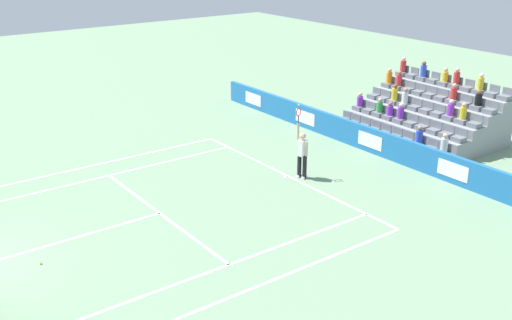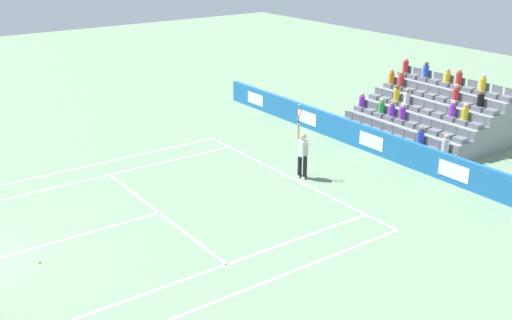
{
  "view_description": "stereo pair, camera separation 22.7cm",
  "coord_description": "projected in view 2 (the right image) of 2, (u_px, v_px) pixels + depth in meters",
  "views": [
    {
      "loc": [
        -16.64,
        1.86,
        8.86
      ],
      "look_at": [
        -0.21,
        -10.22,
        1.1
      ],
      "focal_mm": 42.83,
      "sensor_mm": 36.0,
      "label": 1
    },
    {
      "loc": [
        -16.77,
        1.68,
        8.86
      ],
      "look_at": [
        -0.21,
        -10.22,
        1.1
      ],
      "focal_mm": 42.83,
      "sensor_mm": 36.0,
      "label": 2
    }
  ],
  "objects": [
    {
      "name": "tennis_player",
      "position": [
        302.0,
        153.0,
        22.79
      ],
      "size": [
        0.54,
        0.41,
        2.85
      ],
      "color": "black",
      "rests_on": "ground"
    },
    {
      "name": "line_service",
      "position": [
        159.0,
        213.0,
        20.29
      ],
      "size": [
        8.23,
        0.1,
        0.01
      ],
      "primitive_type": "cube",
      "color": "white",
      "rests_on": "ground"
    },
    {
      "name": "line_centre_service",
      "position": [
        65.0,
        239.0,
        18.54
      ],
      "size": [
        0.1,
        6.4,
        0.01
      ],
      "primitive_type": "cube",
      "color": "white",
      "rests_on": "ground"
    },
    {
      "name": "line_singles_sideline_right",
      "position": [
        213.0,
        269.0,
        16.91
      ],
      "size": [
        0.1,
        11.89,
        0.01
      ],
      "primitive_type": "cube",
      "color": "white",
      "rests_on": "ground"
    },
    {
      "name": "loose_tennis_ball",
      "position": [
        39.0,
        262.0,
        17.24
      ],
      "size": [
        0.07,
        0.07,
        0.07
      ],
      "primitive_type": "sphere",
      "color": "#D1E533",
      "rests_on": "ground"
    },
    {
      "name": "stadium_stand",
      "position": [
        429.0,
        119.0,
        27.4
      ],
      "size": [
        6.2,
        4.75,
        3.04
      ],
      "color": "gray",
      "rests_on": "ground"
    },
    {
      "name": "line_doubles_sideline_right",
      "position": [
        241.0,
        292.0,
        15.87
      ],
      "size": [
        0.1,
        11.89,
        0.01
      ],
      "primitive_type": "cube",
      "color": "white",
      "rests_on": "ground"
    },
    {
      "name": "line_singles_sideline_left",
      "position": [
        98.0,
        177.0,
        23.16
      ],
      "size": [
        0.1,
        11.89,
        0.01
      ],
      "primitive_type": "cube",
      "color": "white",
      "rests_on": "ground"
    },
    {
      "name": "line_centre_mark",
      "position": [
        286.0,
        177.0,
        23.23
      ],
      "size": [
        0.1,
        0.2,
        0.01
      ],
      "primitive_type": "cube",
      "color": "white",
      "rests_on": "ground"
    },
    {
      "name": "sponsor_barrier",
      "position": [
        373.0,
        141.0,
        25.56
      ],
      "size": [
        20.78,
        0.22,
        1.06
      ],
      "color": "#1E66AD",
      "rests_on": "ground"
    },
    {
      "name": "line_baseline",
      "position": [
        288.0,
        176.0,
        23.28
      ],
      "size": [
        10.97,
        0.1,
        0.01
      ],
      "primitive_type": "cube",
      "color": "white",
      "rests_on": "ground"
    },
    {
      "name": "line_doubles_sideline_left",
      "position": [
        85.0,
        167.0,
        24.2
      ],
      "size": [
        0.1,
        11.89,
        0.01
      ],
      "primitive_type": "cube",
      "color": "white",
      "rests_on": "ground"
    }
  ]
}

